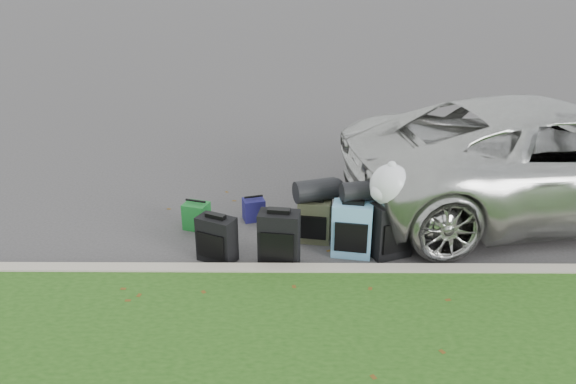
{
  "coord_description": "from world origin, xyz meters",
  "views": [
    {
      "loc": [
        -0.06,
        -6.43,
        3.36
      ],
      "look_at": [
        -0.1,
        0.2,
        0.55
      ],
      "focal_mm": 35.0,
      "sensor_mm": 36.0,
      "label": 1
    }
  ],
  "objects_px": {
    "suitcase_small_black": "(217,239)",
    "suitcase_teal": "(352,229)",
    "suv": "(553,158)",
    "tote_navy": "(254,209)",
    "tote_green": "(197,216)",
    "suitcase_large_black_left": "(279,239)",
    "suitcase_olive": "(314,221)",
    "suitcase_large_black_right": "(391,230)"
  },
  "relations": [
    {
      "from": "tote_navy",
      "to": "suitcase_olive",
      "type": "bearing_deg",
      "value": -54.21
    },
    {
      "from": "suitcase_teal",
      "to": "tote_green",
      "type": "height_order",
      "value": "suitcase_teal"
    },
    {
      "from": "suv",
      "to": "tote_green",
      "type": "relative_size",
      "value": 16.01
    },
    {
      "from": "suitcase_large_black_right",
      "to": "suitcase_large_black_left",
      "type": "bearing_deg",
      "value": 167.35
    },
    {
      "from": "suitcase_large_black_left",
      "to": "suitcase_teal",
      "type": "distance_m",
      "value": 0.9
    },
    {
      "from": "suv",
      "to": "suitcase_teal",
      "type": "relative_size",
      "value": 8.46
    },
    {
      "from": "suv",
      "to": "suitcase_olive",
      "type": "bearing_deg",
      "value": 98.0
    },
    {
      "from": "suv",
      "to": "suitcase_teal",
      "type": "distance_m",
      "value": 3.18
    },
    {
      "from": "suitcase_teal",
      "to": "tote_navy",
      "type": "xyz_separation_m",
      "value": [
        -1.24,
        0.96,
        -0.18
      ]
    },
    {
      "from": "suitcase_teal",
      "to": "suitcase_large_black_right",
      "type": "relative_size",
      "value": 0.98
    },
    {
      "from": "suitcase_olive",
      "to": "tote_navy",
      "type": "relative_size",
      "value": 1.83
    },
    {
      "from": "suv",
      "to": "suitcase_small_black",
      "type": "height_order",
      "value": "suv"
    },
    {
      "from": "suv",
      "to": "tote_navy",
      "type": "xyz_separation_m",
      "value": [
        -4.11,
        -0.33,
        -0.64
      ]
    },
    {
      "from": "suitcase_small_black",
      "to": "suitcase_teal",
      "type": "relative_size",
      "value": 0.83
    },
    {
      "from": "suv",
      "to": "suitcase_small_black",
      "type": "xyz_separation_m",
      "value": [
        -4.47,
        -1.44,
        -0.51
      ]
    },
    {
      "from": "suitcase_small_black",
      "to": "tote_green",
      "type": "relative_size",
      "value": 1.57
    },
    {
      "from": "suitcase_large_black_left",
      "to": "tote_navy",
      "type": "xyz_separation_m",
      "value": [
        -0.37,
        1.21,
        -0.18
      ]
    },
    {
      "from": "tote_green",
      "to": "tote_navy",
      "type": "bearing_deg",
      "value": 37.19
    },
    {
      "from": "suitcase_small_black",
      "to": "suitcase_large_black_right",
      "type": "distance_m",
      "value": 2.07
    },
    {
      "from": "suitcase_small_black",
      "to": "suitcase_large_black_right",
      "type": "bearing_deg",
      "value": 29.75
    },
    {
      "from": "suv",
      "to": "suitcase_olive",
      "type": "xyz_separation_m",
      "value": [
        -3.3,
        -0.94,
        -0.51
      ]
    },
    {
      "from": "suitcase_large_black_left",
      "to": "tote_green",
      "type": "relative_size",
      "value": 1.89
    },
    {
      "from": "tote_green",
      "to": "tote_navy",
      "type": "height_order",
      "value": "tote_green"
    },
    {
      "from": "suitcase_large_black_left",
      "to": "tote_navy",
      "type": "bearing_deg",
      "value": 114.82
    },
    {
      "from": "suitcase_large_black_left",
      "to": "tote_green",
      "type": "xyz_separation_m",
      "value": [
        -1.11,
        0.95,
        -0.16
      ]
    },
    {
      "from": "suv",
      "to": "suitcase_large_black_left",
      "type": "relative_size",
      "value": 8.48
    },
    {
      "from": "suitcase_small_black",
      "to": "suitcase_teal",
      "type": "bearing_deg",
      "value": 31.58
    },
    {
      "from": "suv",
      "to": "tote_green",
      "type": "xyz_separation_m",
      "value": [
        -4.85,
        -0.59,
        -0.61
      ]
    },
    {
      "from": "tote_green",
      "to": "suitcase_olive",
      "type": "bearing_deg",
      "value": 4.93
    },
    {
      "from": "suitcase_small_black",
      "to": "suitcase_olive",
      "type": "relative_size",
      "value": 1.01
    },
    {
      "from": "suitcase_large_black_right",
      "to": "tote_green",
      "type": "bearing_deg",
      "value": 141.2
    },
    {
      "from": "suv",
      "to": "suitcase_large_black_left",
      "type": "bearing_deg",
      "value": 104.53
    },
    {
      "from": "suitcase_large_black_left",
      "to": "tote_navy",
      "type": "distance_m",
      "value": 1.28
    },
    {
      "from": "suitcase_olive",
      "to": "tote_green",
      "type": "height_order",
      "value": "suitcase_olive"
    },
    {
      "from": "suitcase_teal",
      "to": "suitcase_large_black_left",
      "type": "bearing_deg",
      "value": -153.78
    },
    {
      "from": "suv",
      "to": "suitcase_teal",
      "type": "height_order",
      "value": "suv"
    },
    {
      "from": "suitcase_small_black",
      "to": "tote_navy",
      "type": "bearing_deg",
      "value": 98.21
    },
    {
      "from": "suitcase_large_black_left",
      "to": "tote_navy",
      "type": "height_order",
      "value": "suitcase_large_black_left"
    },
    {
      "from": "suitcase_large_black_right",
      "to": "suitcase_small_black",
      "type": "bearing_deg",
      "value": 161.12
    },
    {
      "from": "suitcase_large_black_left",
      "to": "tote_navy",
      "type": "relative_size",
      "value": 2.21
    },
    {
      "from": "tote_navy",
      "to": "tote_green",
      "type": "bearing_deg",
      "value": -177.42
    },
    {
      "from": "tote_navy",
      "to": "suv",
      "type": "bearing_deg",
      "value": -12.43
    }
  ]
}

